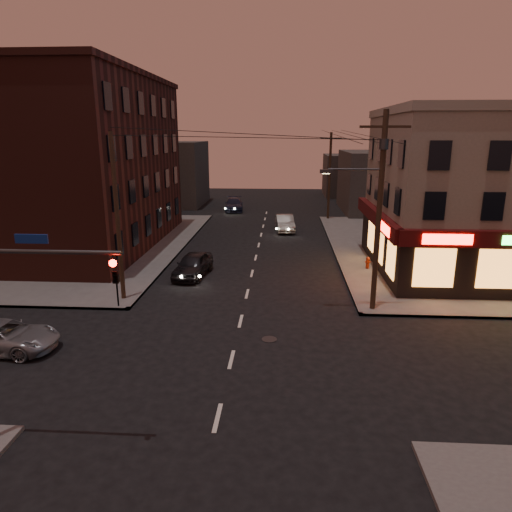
# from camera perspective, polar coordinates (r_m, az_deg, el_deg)

# --- Properties ---
(ground) EXTENTS (120.00, 120.00, 0.00)m
(ground) POSITION_cam_1_polar(r_m,az_deg,el_deg) (19.36, -3.09, -12.81)
(ground) COLOR black
(ground) RESTS_ON ground
(sidewalk_ne) EXTENTS (24.00, 28.00, 0.15)m
(sidewalk_ne) POSITION_cam_1_polar(r_m,az_deg,el_deg) (40.36, 26.70, 0.62)
(sidewalk_ne) COLOR #514F4C
(sidewalk_ne) RESTS_ON ground
(sidewalk_nw) EXTENTS (24.00, 28.00, 0.15)m
(sidewalk_nw) POSITION_cam_1_polar(r_m,az_deg,el_deg) (42.18, -24.97, 1.39)
(sidewalk_nw) COLOR #514F4C
(sidewalk_nw) RESTS_ON ground
(pizza_building) EXTENTS (15.85, 12.85, 10.50)m
(pizza_building) POSITION_cam_1_polar(r_m,az_deg,el_deg) (33.62, 28.10, 7.02)
(pizza_building) COLOR gray
(pizza_building) RESTS_ON sidewalk_ne
(brick_apartment) EXTENTS (12.00, 20.00, 13.00)m
(brick_apartment) POSITION_cam_1_polar(r_m,az_deg,el_deg) (39.69, -21.51, 10.61)
(brick_apartment) COLOR #411B15
(brick_apartment) RESTS_ON sidewalk_nw
(bg_building_ne_a) EXTENTS (10.00, 12.00, 7.00)m
(bg_building_ne_a) POSITION_cam_1_polar(r_m,az_deg,el_deg) (56.53, 15.92, 8.91)
(bg_building_ne_a) COLOR #3F3D3A
(bg_building_ne_a) RESTS_ON ground
(bg_building_nw) EXTENTS (9.00, 10.00, 8.00)m
(bg_building_nw) POSITION_cam_1_polar(r_m,az_deg,el_deg) (61.09, -10.90, 10.10)
(bg_building_nw) COLOR #3F3D3A
(bg_building_nw) RESTS_ON ground
(bg_building_ne_b) EXTENTS (8.00, 8.00, 6.00)m
(bg_building_ne_b) POSITION_cam_1_polar(r_m,az_deg,el_deg) (69.96, 11.89, 9.83)
(bg_building_ne_b) COLOR #3F3D3A
(bg_building_ne_b) RESTS_ON ground
(utility_pole_main) EXTENTS (4.20, 0.44, 10.00)m
(utility_pole_main) POSITION_cam_1_polar(r_m,az_deg,el_deg) (23.48, 14.94, 6.53)
(utility_pole_main) COLOR #382619
(utility_pole_main) RESTS_ON sidewalk_ne
(utility_pole_far) EXTENTS (0.26, 0.26, 9.00)m
(utility_pole_far) POSITION_cam_1_polar(r_m,az_deg,el_deg) (49.41, 9.18, 9.81)
(utility_pole_far) COLOR #382619
(utility_pole_far) RESTS_ON sidewalk_ne
(utility_pole_west) EXTENTS (0.24, 0.24, 9.00)m
(utility_pole_west) POSITION_cam_1_polar(r_m,az_deg,el_deg) (25.49, -16.93, 4.50)
(utility_pole_west) COLOR #382619
(utility_pole_west) RESTS_ON sidewalk_nw
(traffic_signal) EXTENTS (4.49, 0.32, 6.47)m
(traffic_signal) POSITION_cam_1_polar(r_m,az_deg,el_deg) (14.56, -28.59, -6.49)
(traffic_signal) COLOR #333538
(traffic_signal) RESTS_ON ground
(suv_cross) EXTENTS (4.75, 2.33, 1.30)m
(suv_cross) POSITION_cam_1_polar(r_m,az_deg,el_deg) (22.56, -29.08, -8.79)
(suv_cross) COLOR gray
(suv_cross) RESTS_ON ground
(sedan_near) EXTENTS (2.33, 4.64, 1.52)m
(sedan_near) POSITION_cam_1_polar(r_m,az_deg,el_deg) (29.99, -7.88, -1.10)
(sedan_near) COLOR black
(sedan_near) RESTS_ON ground
(sedan_mid) EXTENTS (2.01, 4.69, 1.50)m
(sedan_mid) POSITION_cam_1_polar(r_m,az_deg,el_deg) (43.69, 3.63, 4.13)
(sedan_mid) COLOR slate
(sedan_mid) RESTS_ON ground
(sedan_far) EXTENTS (2.50, 5.26, 1.48)m
(sedan_far) POSITION_cam_1_polar(r_m,az_deg,el_deg) (55.27, -2.77, 6.45)
(sedan_far) COLOR #1A1E34
(sedan_far) RESTS_ON ground
(fire_hydrant) EXTENTS (0.35, 0.35, 0.81)m
(fire_hydrant) POSITION_cam_1_polar(r_m,az_deg,el_deg) (31.86, 13.78, -0.74)
(fire_hydrant) COLOR maroon
(fire_hydrant) RESTS_ON sidewalk_ne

